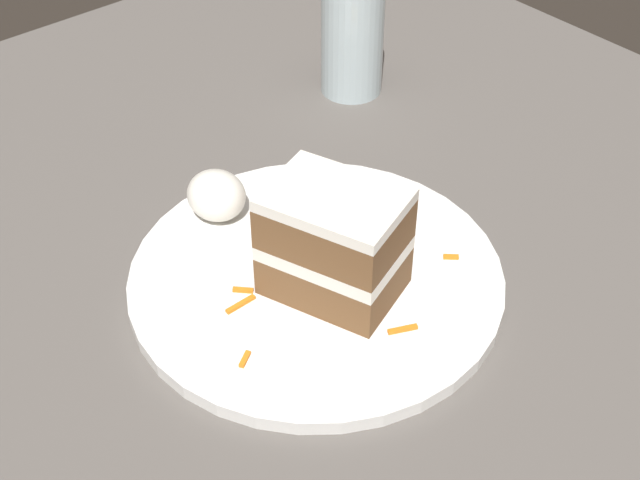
{
  "coord_description": "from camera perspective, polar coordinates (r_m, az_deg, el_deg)",
  "views": [
    {
      "loc": [
        -0.4,
        0.35,
        0.53
      ],
      "look_at": [
        0.01,
        -0.0,
        0.07
      ],
      "focal_mm": 50.0,
      "sensor_mm": 36.0,
      "label": 1
    }
  ],
  "objects": [
    {
      "name": "plate",
      "position": [
        0.74,
        -0.0,
        -2.3
      ],
      "size": [
        0.31,
        0.31,
        0.01
      ],
      "primitive_type": "cylinder",
      "color": "white",
      "rests_on": "dining_table"
    },
    {
      "name": "cream_dollop",
      "position": [
        0.78,
        -6.65,
        2.86
      ],
      "size": [
        0.05,
        0.05,
        0.04
      ],
      "primitive_type": "ellipsoid",
      "color": "white",
      "rests_on": "plate"
    },
    {
      "name": "ground_plane",
      "position": [
        0.75,
        0.42,
        -4.72
      ],
      "size": [
        6.0,
        6.0,
        0.0
      ],
      "primitive_type": "plane",
      "color": "black",
      "rests_on": "ground"
    },
    {
      "name": "cake_slice",
      "position": [
        0.69,
        1.1,
        -0.07
      ],
      "size": [
        0.12,
        0.11,
        0.09
      ],
      "rotation": [
        0.0,
        0.0,
        1.92
      ],
      "color": "brown",
      "rests_on": "plate"
    },
    {
      "name": "orange_garnish",
      "position": [
        0.8,
        1.51,
        2.89
      ],
      "size": [
        0.06,
        0.06,
        0.01
      ],
      "primitive_type": "cylinder",
      "color": "orange",
      "rests_on": "plate"
    },
    {
      "name": "carrot_shreds_scatter",
      "position": [
        0.71,
        0.28,
        -3.48
      ],
      "size": [
        0.13,
        0.21,
        0.0
      ],
      "color": "orange",
      "rests_on": "plate"
    },
    {
      "name": "drinking_glass",
      "position": [
        0.96,
        2.07,
        12.42
      ],
      "size": [
        0.07,
        0.07,
        0.13
      ],
      "color": "silver",
      "rests_on": "dining_table"
    },
    {
      "name": "dining_table",
      "position": [
        0.74,
        0.43,
        -4.05
      ],
      "size": [
        1.15,
        1.07,
        0.02
      ],
      "primitive_type": "cube",
      "color": "#56514C",
      "rests_on": "ground"
    }
  ]
}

